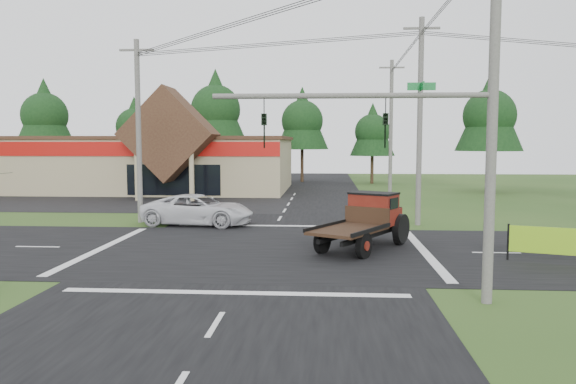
{
  "coord_description": "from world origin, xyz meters",
  "views": [
    {
      "loc": [
        2.81,
        -23.84,
        4.67
      ],
      "look_at": [
        0.93,
        3.86,
        2.2
      ],
      "focal_mm": 35.0,
      "sensor_mm": 36.0,
      "label": 1
    }
  ],
  "objects": [
    {
      "name": "ground",
      "position": [
        0.0,
        0.0,
        0.0
      ],
      "size": [
        120.0,
        120.0,
        0.0
      ],
      "primitive_type": "plane",
      "color": "#2B491A",
      "rests_on": "ground"
    },
    {
      "name": "tree_row_d",
      "position": [
        0.0,
        42.0,
        7.38
      ],
      "size": [
        6.16,
        6.16,
        11.11
      ],
      "color": "#332316",
      "rests_on": "ground"
    },
    {
      "name": "tree_row_a",
      "position": [
        -30.0,
        40.0,
        8.05
      ],
      "size": [
        6.72,
        6.72,
        12.12
      ],
      "color": "#332316",
      "rests_on": "ground"
    },
    {
      "name": "utility_pole_ne",
      "position": [
        8.0,
        8.0,
        5.89
      ],
      "size": [
        2.0,
        0.3,
        11.5
      ],
      "color": "#595651",
      "rests_on": "ground"
    },
    {
      "name": "tree_row_c",
      "position": [
        -10.0,
        41.0,
        8.72
      ],
      "size": [
        7.28,
        7.28,
        13.13
      ],
      "color": "#332316",
      "rests_on": "ground"
    },
    {
      "name": "tree_row_b",
      "position": [
        -20.0,
        42.0,
        6.7
      ],
      "size": [
        5.6,
        5.6,
        10.1
      ],
      "color": "#332316",
      "rests_on": "ground"
    },
    {
      "name": "tree_side_ne",
      "position": [
        18.0,
        30.0,
        7.38
      ],
      "size": [
        6.16,
        6.16,
        11.11
      ],
      "color": "#332316",
      "rests_on": "ground"
    },
    {
      "name": "antique_flatbed_truck",
      "position": [
        4.37,
        0.45,
        1.23
      ],
      "size": [
        4.91,
        6.23,
        2.46
      ],
      "primitive_type": null,
      "rotation": [
        0.0,
        0.0,
        -0.53
      ],
      "color": "#58140C",
      "rests_on": "ground"
    },
    {
      "name": "tree_row_e",
      "position": [
        8.0,
        40.0,
        6.03
      ],
      "size": [
        5.04,
        5.04,
        9.09
      ],
      "color": "#332316",
      "rests_on": "ground"
    },
    {
      "name": "parking_apron",
      "position": [
        -14.0,
        19.0,
        0.01
      ],
      "size": [
        28.0,
        14.0,
        0.02
      ],
      "primitive_type": "cube",
      "color": "black",
      "rests_on": "ground"
    },
    {
      "name": "white_pickup",
      "position": [
        -4.4,
        7.21,
        0.87
      ],
      "size": [
        6.52,
        3.57,
        1.73
      ],
      "primitive_type": "imported",
      "rotation": [
        0.0,
        0.0,
        1.46
      ],
      "color": "silver",
      "rests_on": "ground"
    },
    {
      "name": "cvs_building",
      "position": [
        -15.7,
        29.57,
        2.78
      ],
      "size": [
        30.4,
        18.2,
        9.19
      ],
      "color": "tan",
      "rests_on": "ground"
    },
    {
      "name": "roadside_banner",
      "position": [
        12.0,
        -2.04,
        0.73
      ],
      "size": [
        4.11,
        1.46,
        1.46
      ],
      "primitive_type": null,
      "rotation": [
        0.0,
        0.0,
        -0.32
      ],
      "color": "#7CB418",
      "rests_on": "ground"
    },
    {
      "name": "road_ns",
      "position": [
        0.0,
        0.0,
        0.01
      ],
      "size": [
        12.0,
        120.0,
        0.02
      ],
      "primitive_type": "cube",
      "color": "black",
      "rests_on": "ground"
    },
    {
      "name": "utility_pole_nr",
      "position": [
        7.5,
        -7.5,
        5.64
      ],
      "size": [
        2.0,
        0.3,
        11.0
      ],
      "color": "#595651",
      "rests_on": "ground"
    },
    {
      "name": "utility_pole_nw",
      "position": [
        -8.0,
        8.0,
        5.39
      ],
      "size": [
        2.0,
        0.3,
        10.5
      ],
      "color": "#595651",
      "rests_on": "ground"
    },
    {
      "name": "traffic_signal_mast",
      "position": [
        5.82,
        -7.5,
        4.43
      ],
      "size": [
        8.12,
        0.24,
        7.0
      ],
      "color": "#595651",
      "rests_on": "ground"
    },
    {
      "name": "utility_pole_n",
      "position": [
        8.0,
        22.0,
        5.74
      ],
      "size": [
        2.0,
        0.3,
        11.2
      ],
      "color": "#595651",
      "rests_on": "ground"
    },
    {
      "name": "road_ew",
      "position": [
        0.0,
        0.0,
        0.01
      ],
      "size": [
        120.0,
        12.0,
        0.02
      ],
      "primitive_type": "cube",
      "color": "black",
      "rests_on": "ground"
    }
  ]
}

